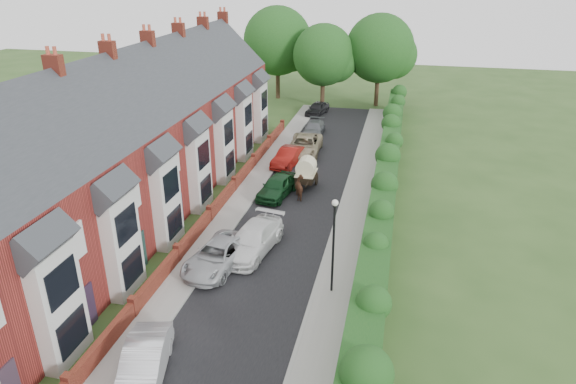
{
  "coord_description": "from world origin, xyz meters",
  "views": [
    {
      "loc": [
        6.05,
        -17.54,
        15.22
      ],
      "look_at": [
        -0.4,
        10.82,
        2.2
      ],
      "focal_mm": 32.0,
      "sensor_mm": 36.0,
      "label": 1
    }
  ],
  "objects_px": {
    "car_white": "(253,239)",
    "car_black": "(317,108)",
    "horse": "(301,188)",
    "lamppost": "(334,235)",
    "car_red": "(289,157)",
    "car_green": "(277,186)",
    "car_beige": "(305,145)",
    "horse_cart": "(306,171)",
    "car_silver_b": "(218,255)",
    "car_silver_a": "(144,363)",
    "car_grey": "(314,129)"
  },
  "relations": [
    {
      "from": "lamppost",
      "to": "car_silver_a",
      "type": "height_order",
      "value": "lamppost"
    },
    {
      "from": "lamppost",
      "to": "car_silver_b",
      "type": "relative_size",
      "value": 1.02
    },
    {
      "from": "horse",
      "to": "lamppost",
      "type": "bearing_deg",
      "value": 86.29
    },
    {
      "from": "car_silver_a",
      "to": "car_silver_b",
      "type": "bearing_deg",
      "value": 75.46
    },
    {
      "from": "lamppost",
      "to": "car_green",
      "type": "bearing_deg",
      "value": 116.94
    },
    {
      "from": "car_silver_b",
      "to": "horse_cart",
      "type": "relative_size",
      "value": 1.58
    },
    {
      "from": "car_beige",
      "to": "car_green",
      "type": "bearing_deg",
      "value": -93.68
    },
    {
      "from": "lamppost",
      "to": "horse",
      "type": "relative_size",
      "value": 2.91
    },
    {
      "from": "car_silver_b",
      "to": "horse",
      "type": "bearing_deg",
      "value": 84.24
    },
    {
      "from": "car_silver_b",
      "to": "car_beige",
      "type": "relative_size",
      "value": 0.89
    },
    {
      "from": "car_green",
      "to": "horse_cart",
      "type": "distance_m",
      "value": 2.66
    },
    {
      "from": "car_silver_a",
      "to": "car_silver_b",
      "type": "relative_size",
      "value": 0.89
    },
    {
      "from": "car_silver_b",
      "to": "horse",
      "type": "height_order",
      "value": "horse"
    },
    {
      "from": "car_beige",
      "to": "car_silver_b",
      "type": "bearing_deg",
      "value": -95.85
    },
    {
      "from": "car_silver_a",
      "to": "horse",
      "type": "relative_size",
      "value": 2.54
    },
    {
      "from": "car_silver_b",
      "to": "horse_cart",
      "type": "distance_m",
      "value": 12.06
    },
    {
      "from": "car_silver_a",
      "to": "car_green",
      "type": "xyz_separation_m",
      "value": [
        0.92,
        18.26,
        0.01
      ]
    },
    {
      "from": "car_beige",
      "to": "horse_cart",
      "type": "relative_size",
      "value": 1.78
    },
    {
      "from": "horse_cart",
      "to": "car_beige",
      "type": "bearing_deg",
      "value": 102.06
    },
    {
      "from": "car_red",
      "to": "car_green",
      "type": "bearing_deg",
      "value": -74.63
    },
    {
      "from": "car_white",
      "to": "horse",
      "type": "height_order",
      "value": "car_white"
    },
    {
      "from": "car_grey",
      "to": "horse_cart",
      "type": "xyz_separation_m",
      "value": [
        1.67,
        -12.64,
        0.7
      ]
    },
    {
      "from": "lamppost",
      "to": "car_black",
      "type": "xyz_separation_m",
      "value": [
        -6.4,
        32.66,
        -2.61
      ]
    },
    {
      "from": "car_black",
      "to": "horse",
      "type": "relative_size",
      "value": 2.27
    },
    {
      "from": "car_silver_b",
      "to": "car_red",
      "type": "height_order",
      "value": "car_red"
    },
    {
      "from": "horse",
      "to": "horse_cart",
      "type": "xyz_separation_m",
      "value": [
        0.0,
        1.92,
        0.58
      ]
    },
    {
      "from": "car_silver_a",
      "to": "car_beige",
      "type": "distance_m",
      "value": 27.29
    },
    {
      "from": "car_green",
      "to": "car_red",
      "type": "xyz_separation_m",
      "value": [
        -0.57,
        6.14,
        -0.03
      ]
    },
    {
      "from": "car_white",
      "to": "car_beige",
      "type": "height_order",
      "value": "car_beige"
    },
    {
      "from": "car_silver_a",
      "to": "car_white",
      "type": "distance_m",
      "value": 10.56
    },
    {
      "from": "lamppost",
      "to": "car_white",
      "type": "xyz_separation_m",
      "value": [
        -5.0,
        3.0,
        -2.52
      ]
    },
    {
      "from": "car_beige",
      "to": "horse",
      "type": "xyz_separation_m",
      "value": [
        1.51,
        -8.96,
        -0.05
      ]
    },
    {
      "from": "car_white",
      "to": "car_black",
      "type": "distance_m",
      "value": 29.69
    },
    {
      "from": "car_silver_a",
      "to": "horse_cart",
      "type": "xyz_separation_m",
      "value": [
        2.61,
        20.22,
        0.59
      ]
    },
    {
      "from": "lamppost",
      "to": "horse_cart",
      "type": "distance_m",
      "value": 13.45
    },
    {
      "from": "car_black",
      "to": "horse_cart",
      "type": "relative_size",
      "value": 1.25
    },
    {
      "from": "lamppost",
      "to": "car_grey",
      "type": "xyz_separation_m",
      "value": [
        -5.45,
        25.4,
        -2.66
      ]
    },
    {
      "from": "lamppost",
      "to": "car_white",
      "type": "relative_size",
      "value": 0.96
    },
    {
      "from": "car_white",
      "to": "car_grey",
      "type": "bearing_deg",
      "value": 100.24
    },
    {
      "from": "car_white",
      "to": "car_silver_b",
      "type": "bearing_deg",
      "value": -115.91
    },
    {
      "from": "car_silver_a",
      "to": "car_beige",
      "type": "relative_size",
      "value": 0.79
    },
    {
      "from": "horse_cart",
      "to": "car_green",
      "type": "bearing_deg",
      "value": -130.74
    },
    {
      "from": "car_silver_b",
      "to": "car_white",
      "type": "height_order",
      "value": "car_white"
    },
    {
      "from": "car_beige",
      "to": "horse",
      "type": "distance_m",
      "value": 9.09
    },
    {
      "from": "car_silver_b",
      "to": "car_black",
      "type": "relative_size",
      "value": 1.26
    },
    {
      "from": "car_green",
      "to": "horse",
      "type": "bearing_deg",
      "value": 11.87
    },
    {
      "from": "car_white",
      "to": "car_beige",
      "type": "xyz_separation_m",
      "value": [
        -0.29,
        16.8,
        0.02
      ]
    },
    {
      "from": "car_black",
      "to": "horse",
      "type": "distance_m",
      "value": 21.97
    },
    {
      "from": "car_white",
      "to": "car_green",
      "type": "xyz_separation_m",
      "value": [
        -0.48,
        7.79,
        -0.02
      ]
    },
    {
      "from": "car_white",
      "to": "car_beige",
      "type": "relative_size",
      "value": 0.93
    }
  ]
}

